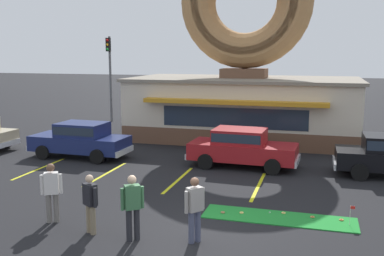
% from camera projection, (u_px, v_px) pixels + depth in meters
% --- Properties ---
extents(ground_plane, '(160.00, 160.00, 0.00)m').
position_uv_depth(ground_plane, '(190.00, 238.00, 11.59)').
color(ground_plane, black).
extents(donut_shop_building, '(12.30, 6.75, 10.96)m').
position_uv_depth(donut_shop_building, '(244.00, 71.00, 24.45)').
color(donut_shop_building, brown).
rests_on(donut_shop_building, ground).
extents(putting_mat, '(4.36, 1.16, 0.03)m').
position_uv_depth(putting_mat, '(279.00, 218.00, 12.92)').
color(putting_mat, '#1E842D').
rests_on(putting_mat, ground).
extents(mini_donut_near_left, '(0.13, 0.13, 0.04)m').
position_uv_depth(mini_donut_near_left, '(312.00, 217.00, 12.91)').
color(mini_donut_near_left, '#D17F47').
rests_on(mini_donut_near_left, putting_mat).
extents(mini_donut_near_right, '(0.13, 0.13, 0.04)m').
position_uv_depth(mini_donut_near_right, '(242.00, 213.00, 13.25)').
color(mini_donut_near_right, '#E5C666').
rests_on(mini_donut_near_right, putting_mat).
extents(mini_donut_mid_left, '(0.13, 0.13, 0.04)m').
position_uv_depth(mini_donut_mid_left, '(341.00, 220.00, 12.68)').
color(mini_donut_mid_left, '#D17F47').
rests_on(mini_donut_mid_left, putting_mat).
extents(mini_donut_mid_centre, '(0.13, 0.13, 0.04)m').
position_uv_depth(mini_donut_mid_centre, '(223.00, 212.00, 13.28)').
color(mini_donut_mid_centre, '#A5724C').
rests_on(mini_donut_mid_centre, putting_mat).
extents(mini_donut_mid_right, '(0.13, 0.13, 0.04)m').
position_uv_depth(mini_donut_mid_right, '(284.00, 213.00, 13.23)').
color(mini_donut_mid_right, '#E5C666').
rests_on(mini_donut_mid_right, putting_mat).
extents(golf_ball, '(0.04, 0.04, 0.04)m').
position_uv_depth(golf_ball, '(270.00, 212.00, 13.26)').
color(golf_ball, white).
rests_on(golf_ball, putting_mat).
extents(putting_flag_pin, '(0.13, 0.01, 0.55)m').
position_uv_depth(putting_flag_pin, '(352.00, 211.00, 12.30)').
color(putting_flag_pin, silver).
rests_on(putting_flag_pin, putting_mat).
extents(car_red, '(4.63, 2.12, 1.60)m').
position_uv_depth(car_red, '(242.00, 146.00, 18.66)').
color(car_red, maroon).
rests_on(car_red, ground).
extents(car_navy, '(4.60, 2.07, 1.60)m').
position_uv_depth(car_navy, '(81.00, 138.00, 20.34)').
color(car_navy, navy).
rests_on(car_navy, ground).
extents(pedestrian_blue_sweater_man, '(0.50, 0.42, 1.71)m').
position_uv_depth(pedestrian_blue_sweater_man, '(132.00, 205.00, 11.25)').
color(pedestrian_blue_sweater_man, '#232328').
rests_on(pedestrian_blue_sweater_man, ground).
extents(pedestrian_hooded_kid, '(0.42, 0.49, 1.68)m').
position_uv_depth(pedestrian_hooded_kid, '(195.00, 207.00, 11.15)').
color(pedestrian_hooded_kid, '#474C66').
rests_on(pedestrian_hooded_kid, ground).
extents(pedestrian_leather_jacket_man, '(0.52, 0.40, 1.59)m').
position_uv_depth(pedestrian_leather_jacket_man, '(90.00, 201.00, 11.72)').
color(pedestrian_leather_jacket_man, '#7F7056').
rests_on(pedestrian_leather_jacket_man, ground).
extents(pedestrian_clipboard_woman, '(0.54, 0.39, 1.69)m').
position_uv_depth(pedestrian_clipboard_woman, '(52.00, 190.00, 12.49)').
color(pedestrian_clipboard_woman, slate).
rests_on(pedestrian_clipboard_woman, ground).
extents(trash_bin, '(0.57, 0.57, 0.97)m').
position_uv_depth(trash_bin, '(340.00, 143.00, 21.27)').
color(trash_bin, '#232833').
rests_on(trash_bin, ground).
extents(traffic_light_pole, '(0.28, 0.47, 5.80)m').
position_uv_depth(traffic_light_pole, '(110.00, 68.00, 30.49)').
color(traffic_light_pole, '#595B60').
rests_on(traffic_light_pole, ground).
extents(parking_stripe_far_left, '(0.12, 3.60, 0.01)m').
position_uv_depth(parking_stripe_far_left, '(40.00, 169.00, 18.48)').
color(parking_stripe_far_left, yellow).
rests_on(parking_stripe_far_left, ground).
extents(parking_stripe_left, '(0.12, 3.60, 0.01)m').
position_uv_depth(parking_stripe_left, '(106.00, 174.00, 17.66)').
color(parking_stripe_left, yellow).
rests_on(parking_stripe_left, ground).
extents(parking_stripe_mid_left, '(0.12, 3.60, 0.01)m').
position_uv_depth(parking_stripe_mid_left, '(178.00, 180.00, 16.85)').
color(parking_stripe_mid_left, yellow).
rests_on(parking_stripe_mid_left, ground).
extents(parking_stripe_centre, '(0.12, 3.60, 0.01)m').
position_uv_depth(parking_stripe_centre, '(258.00, 186.00, 16.03)').
color(parking_stripe_centre, yellow).
rests_on(parking_stripe_centre, ground).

